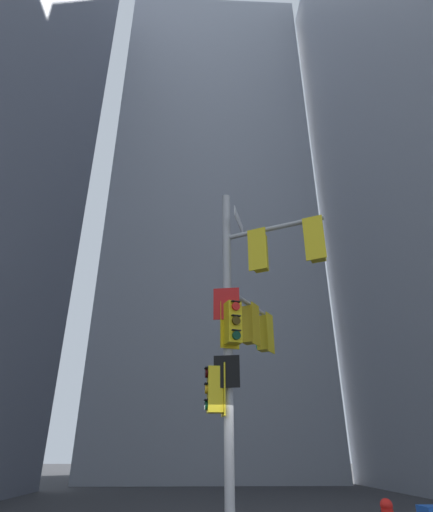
{
  "coord_description": "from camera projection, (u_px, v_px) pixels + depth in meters",
  "views": [
    {
      "loc": [
        -0.67,
        -9.68,
        1.55
      ],
      "look_at": [
        -0.28,
        -0.29,
        6.08
      ],
      "focal_mm": 28.65,
      "sensor_mm": 36.0,
      "label": 1
    }
  ],
  "objects": [
    {
      "name": "building_mid_block",
      "position": [
        211.0,
        223.0,
        35.69
      ],
      "size": [
        14.47,
        14.47,
        39.28
      ],
      "primitive_type": "cube",
      "color": "#9399A3",
      "rests_on": "ground"
    },
    {
      "name": "signal_pole_assembly",
      "position": [
        248.0,
        318.0,
        10.19
      ],
      "size": [
        2.91,
        3.56,
        8.09
      ],
      "color": "#B2B2B5",
      "rests_on": "ground"
    }
  ]
}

